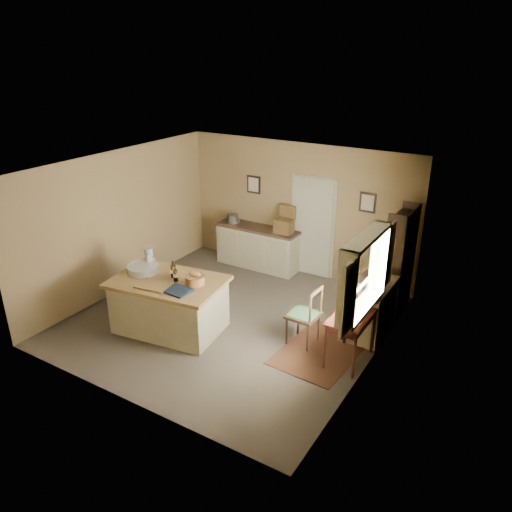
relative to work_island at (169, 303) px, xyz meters
The scene contains 16 objects.
ground 1.15m from the work_island, 46.91° to the left, with size 5.00×5.00×0.00m, color #5F5649.
wall_back 3.45m from the work_island, 77.70° to the left, with size 5.00×0.10×2.70m, color olive.
wall_front 2.07m from the work_island, 67.79° to the right, with size 5.00×0.10×2.70m, color olive.
wall_left 2.13m from the work_island, 157.00° to the left, with size 0.10×5.00×2.70m, color olive.
wall_right 3.41m from the work_island, 13.31° to the left, with size 0.10×5.00×2.70m, color olive.
ceiling 2.45m from the work_island, 46.91° to the left, with size 5.00×5.00×0.00m, color silver.
door 3.45m from the work_island, 71.82° to the left, with size 0.97×0.06×2.11m, color beige.
framed_prints 3.58m from the work_island, 74.29° to the left, with size 2.82×0.02×0.38m.
window 3.36m from the work_island, 10.12° to the left, with size 0.25×1.99×1.12m.
work_island is the anchor object (origin of this frame).
sideboard 2.96m from the work_island, 91.33° to the left, with size 1.83×0.52×1.18m.
rug 2.60m from the work_island, 15.95° to the left, with size 1.10×1.60×0.01m, color #472715.
writing_desk 3.00m from the work_island, 13.59° to the left, with size 0.53×0.87×0.82m.
desk_chair 2.24m from the work_island, 20.23° to the left, with size 0.46×0.46×0.99m, color black, non-canonical shape.
right_cabinet 3.33m from the work_island, 29.10° to the left, with size 0.58×1.04×0.99m.
shelving_unit 4.08m from the work_island, 40.91° to the left, with size 0.32×0.86×1.91m.
Camera 1 is at (4.33, -6.24, 4.44)m, focal length 35.00 mm.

